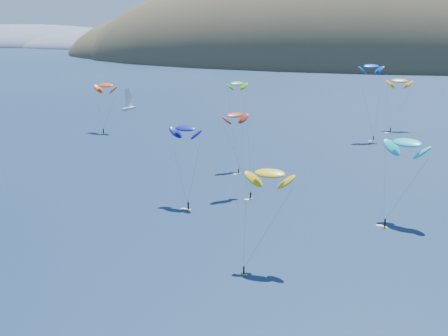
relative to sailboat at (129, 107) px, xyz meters
name	(u,v)px	position (x,y,z in m)	size (l,w,h in m)	color
island	(397,71)	(133.15, 347.94, -11.67)	(730.00, 300.00, 210.00)	#3D3526
headland	(39,46)	(-351.51, 535.66, -4.30)	(460.00, 250.00, 60.00)	slate
sailboat	(129,107)	(0.00, 0.00, 0.00)	(9.43, 8.35, 11.27)	silver
kitesurfer_1	(106,85)	(12.26, -51.97, 16.55)	(10.61, 11.37, 20.31)	#C5E819
kitesurfer_2	(270,174)	(95.08, -166.78, 15.97)	(9.11, 9.76, 19.37)	#C5E819
kitesurfer_3	(237,84)	(73.25, -94.95, 23.55)	(7.00, 14.48, 26.41)	#C5E819
kitesurfer_4	(371,66)	(111.03, -43.04, 25.01)	(9.99, 10.09, 28.53)	#C5E819
kitesurfer_5	(407,143)	(120.18, -134.59, 16.25)	(11.67, 13.36, 20.20)	#C5E819
kitesurfer_9	(235,115)	(78.94, -123.13, 18.93)	(9.68, 10.14, 22.00)	#C5E819
kitesurfer_10	(186,128)	(69.11, -133.30, 16.99)	(9.07, 10.53, 20.32)	#C5E819
kitesurfer_11	(399,81)	(121.93, -21.13, 17.84)	(10.00, 13.60, 21.53)	#C5E819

